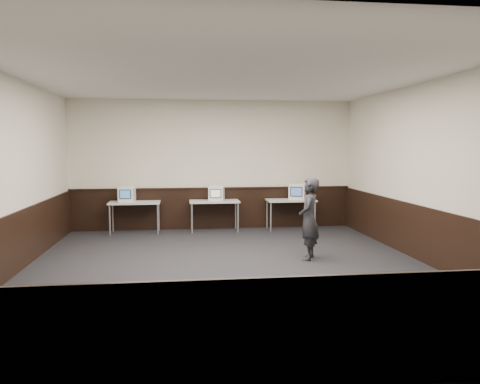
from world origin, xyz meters
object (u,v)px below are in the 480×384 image
(emac_center, at_px, (217,193))
(person, at_px, (309,219))
(emac_left, at_px, (127,194))
(desk_center, at_px, (214,203))
(desk_right, at_px, (291,202))
(desk_left, at_px, (135,205))
(emac_right, at_px, (297,192))

(emac_center, bearing_deg, person, -52.64)
(emac_left, xyz_separation_m, person, (3.58, -3.08, -0.18))
(desk_center, xyz_separation_m, desk_right, (1.90, 0.00, 0.00))
(emac_center, relative_size, person, 0.29)
(desk_left, distance_m, desk_center, 1.90)
(desk_center, xyz_separation_m, person, (1.50, -3.07, 0.07))
(desk_center, xyz_separation_m, emac_center, (0.05, -0.05, 0.25))
(desk_left, xyz_separation_m, emac_left, (-0.18, 0.01, 0.25))
(desk_right, bearing_deg, desk_center, 180.00)
(desk_center, distance_m, emac_right, 2.07)
(desk_right, xyz_separation_m, emac_right, (0.15, -0.04, 0.27))
(emac_left, xyz_separation_m, emac_right, (4.13, -0.05, 0.01))
(desk_right, distance_m, emac_center, 1.87)
(emac_left, relative_size, emac_center, 0.95)
(emac_left, bearing_deg, desk_right, 5.12)
(desk_center, height_order, person, person)
(emac_left, bearing_deg, emac_center, 3.67)
(desk_left, xyz_separation_m, emac_right, (3.95, -0.04, 0.27))
(emac_left, height_order, person, person)
(desk_right, distance_m, emac_left, 3.98)
(desk_right, height_order, emac_center, emac_center)
(desk_left, relative_size, desk_center, 1.00)
(desk_right, bearing_deg, desk_left, 180.00)
(person, bearing_deg, desk_center, -131.32)
(emac_right, bearing_deg, desk_right, -175.63)
(emac_right, xyz_separation_m, person, (-0.55, -3.03, -0.20))
(desk_center, distance_m, emac_left, 2.09)
(desk_center, distance_m, desk_right, 1.90)
(emac_left, bearing_deg, person, -35.47)
(emac_left, distance_m, person, 4.72)
(desk_center, distance_m, emac_center, 0.26)
(desk_left, relative_size, desk_right, 1.00)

